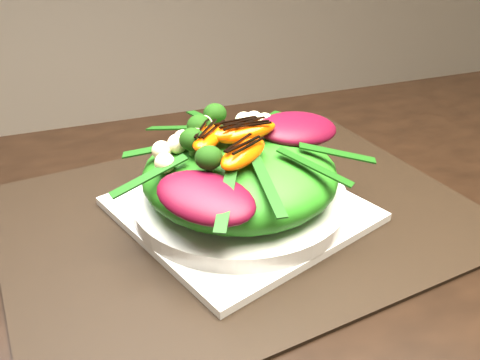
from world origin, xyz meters
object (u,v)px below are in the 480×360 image
object	(u,v)px
placemat	(240,214)
orange_segment	(221,132)
lettuce_mound	(240,173)
salad_bowl	(240,199)
plate_base	(240,209)

from	to	relation	value
placemat	orange_segment	distance (m)	0.10
lettuce_mound	salad_bowl	bearing A→B (deg)	0.00
orange_segment	placemat	bearing A→B (deg)	-52.24
plate_base	lettuce_mound	xyz separation A→B (m)	(0.00, 0.00, 0.04)
placemat	plate_base	bearing A→B (deg)	0.00
plate_base	orange_segment	xyz separation A→B (m)	(-0.01, 0.02, 0.09)
salad_bowl	lettuce_mound	size ratio (longest dim) A/B	1.12
plate_base	orange_segment	distance (m)	0.09
plate_base	salad_bowl	bearing A→B (deg)	90.00
salad_bowl	lettuce_mound	distance (m)	0.03
plate_base	salad_bowl	world-z (taller)	salad_bowl
placemat	lettuce_mound	bearing A→B (deg)	90.00
plate_base	placemat	bearing A→B (deg)	0.00
placemat	plate_base	distance (m)	0.01
placemat	salad_bowl	bearing A→B (deg)	90.00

